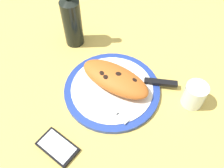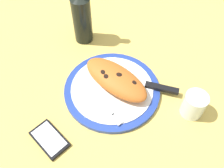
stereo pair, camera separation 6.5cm
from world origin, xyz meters
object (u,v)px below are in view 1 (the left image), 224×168
(wine_bottle, at_px, (72,20))
(plate, at_px, (112,89))
(calzone, at_px, (114,78))
(knife, at_px, (151,81))
(water_glass, at_px, (194,96))
(smartphone, at_px, (57,147))
(fork, at_px, (110,108))

(wine_bottle, bearing_deg, plate, -29.41)
(calzone, xyz_separation_m, wine_bottle, (-0.23, 0.11, 0.06))
(plate, distance_m, wine_bottle, 0.29)
(knife, distance_m, water_glass, 0.14)
(knife, relative_size, smartphone, 1.99)
(plate, relative_size, fork, 1.81)
(plate, xyz_separation_m, smartphone, (-0.04, -0.25, -0.00))
(calzone, bearing_deg, water_glass, 14.78)
(calzone, distance_m, fork, 0.10)
(plate, relative_size, wine_bottle, 1.14)
(calzone, height_order, water_glass, water_glass)
(plate, height_order, knife, knife)
(fork, xyz_separation_m, water_glass, (0.21, 0.16, 0.02))
(plate, relative_size, knife, 1.29)
(knife, xyz_separation_m, water_glass, (0.14, 0.00, 0.01))
(calzone, relative_size, smartphone, 2.02)
(calzone, bearing_deg, plate, -79.42)
(smartphone, distance_m, wine_bottle, 0.44)
(calzone, height_order, fork, calzone)
(plate, bearing_deg, smartphone, -98.88)
(knife, relative_size, wine_bottle, 0.89)
(water_glass, distance_m, wine_bottle, 0.48)
(fork, relative_size, wine_bottle, 0.63)
(fork, distance_m, wine_bottle, 0.35)
(smartphone, bearing_deg, knife, 67.03)
(fork, height_order, smartphone, fork)
(knife, bearing_deg, calzone, -149.55)
(calzone, xyz_separation_m, fork, (0.04, -0.09, -0.02))
(plate, bearing_deg, water_glass, 19.19)
(water_glass, bearing_deg, calzone, -165.22)
(fork, bearing_deg, knife, 66.10)
(wine_bottle, bearing_deg, knife, -8.92)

